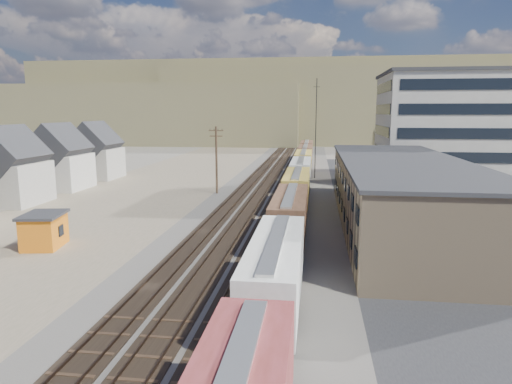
# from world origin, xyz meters

# --- Properties ---
(ground) EXTENTS (300.00, 300.00, 0.00)m
(ground) POSITION_xyz_m (0.00, 0.00, 0.00)
(ground) COLOR #6B6356
(ground) RESTS_ON ground
(ballast_bed) EXTENTS (18.00, 200.00, 0.06)m
(ballast_bed) POSITION_xyz_m (0.00, 50.00, 0.03)
(ballast_bed) COLOR #4C4742
(ballast_bed) RESTS_ON ground
(dirt_yard) EXTENTS (24.00, 180.00, 0.03)m
(dirt_yard) POSITION_xyz_m (-20.00, 40.00, 0.01)
(dirt_yard) COLOR #6F674C
(dirt_yard) RESTS_ON ground
(asphalt_lot) EXTENTS (26.00, 120.00, 0.04)m
(asphalt_lot) POSITION_xyz_m (22.00, 35.00, 0.02)
(asphalt_lot) COLOR #232326
(asphalt_lot) RESTS_ON ground
(rail_tracks) EXTENTS (11.40, 200.00, 0.24)m
(rail_tracks) POSITION_xyz_m (-0.55, 50.00, 0.11)
(rail_tracks) COLOR black
(rail_tracks) RESTS_ON ground
(freight_train) EXTENTS (3.00, 119.74, 4.46)m
(freight_train) POSITION_xyz_m (3.80, 39.96, 2.79)
(freight_train) COLOR black
(freight_train) RESTS_ON ground
(warehouse) EXTENTS (12.40, 40.40, 7.25)m
(warehouse) POSITION_xyz_m (14.98, 25.00, 3.65)
(warehouse) COLOR tan
(warehouse) RESTS_ON ground
(office_tower) EXTENTS (22.60, 18.60, 18.45)m
(office_tower) POSITION_xyz_m (27.95, 54.95, 9.26)
(office_tower) COLOR #9E998E
(office_tower) RESTS_ON ground
(utility_pole_north) EXTENTS (2.20, 0.32, 10.00)m
(utility_pole_north) POSITION_xyz_m (-8.50, 42.00, 5.30)
(utility_pole_north) COLOR #382619
(utility_pole_north) RESTS_ON ground
(radio_mast) EXTENTS (1.20, 0.16, 18.00)m
(radio_mast) POSITION_xyz_m (6.00, 60.00, 9.12)
(radio_mast) COLOR black
(radio_mast) RESTS_ON ground
(hills_north) EXTENTS (265.00, 80.00, 32.00)m
(hills_north) POSITION_xyz_m (0.17, 167.92, 14.10)
(hills_north) COLOR brown
(hills_north) RESTS_ON ground
(maintenance_shed) EXTENTS (3.96, 4.77, 3.14)m
(maintenance_shed) POSITION_xyz_m (-18.11, 13.08, 1.61)
(maintenance_shed) COLOR orange
(maintenance_shed) RESTS_ON ground
(parked_car_blue) EXTENTS (3.93, 5.29, 1.34)m
(parked_car_blue) POSITION_xyz_m (28.38, 55.63, 0.67)
(parked_car_blue) COLOR navy
(parked_car_blue) RESTS_ON ground
(parked_car_far) EXTENTS (1.77, 4.02, 1.35)m
(parked_car_far) POSITION_xyz_m (26.49, 46.55, 0.67)
(parked_car_far) COLOR white
(parked_car_far) RESTS_ON ground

